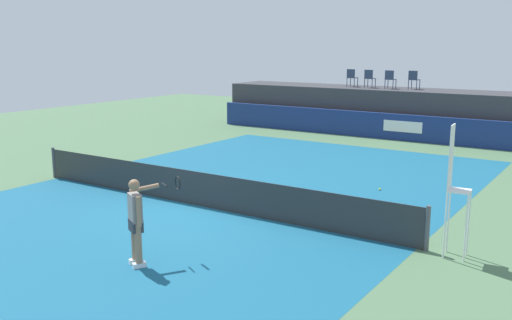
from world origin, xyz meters
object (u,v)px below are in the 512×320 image
Objects in this scene: net_post_far at (427,228)px; spectator_chair_far_left at (352,77)px; spectator_chair_left at (370,78)px; umpire_chair at (454,182)px; tennis_player at (137,219)px; net_post_near at (54,162)px; spectator_chair_right at (414,79)px; spectator_chair_center at (390,79)px; tennis_ball at (380,189)px.

spectator_chair_far_left is at bearing 119.68° from net_post_far.
net_post_far is at bearing -63.05° from spectator_chair_left.
umpire_chair is 6.44m from tennis_player.
net_post_near is at bearing 179.95° from umpire_chair.
spectator_chair_right is (3.16, 0.10, 0.00)m from spectator_chair_far_left.
spectator_chair_center reaches higher than tennis_player.
spectator_chair_left is at bearing 116.95° from net_post_far.
net_post_far is (8.71, -15.29, -2.19)m from spectator_chair_far_left.
spectator_chair_left is 1.09m from spectator_chair_center.
spectator_chair_left is at bearing -8.12° from spectator_chair_far_left.
tennis_ball is (2.79, -11.05, -2.66)m from spectator_chair_right.
net_post_far is 0.56× the size of tennis_player.
spectator_chair_right is at bearing 111.43° from umpire_chair.
spectator_chair_left is 12.18m from tennis_ball.
spectator_chair_left is 16.01m from net_post_near.
spectator_chair_far_left reaches higher than net_post_near.
umpire_chair is (8.19, -15.15, -1.11)m from spectator_chair_left.
tennis_player is at bearing -80.62° from spectator_chair_left.
tennis_player is at bearing -141.70° from umpire_chair.
spectator_chair_left is at bearing 99.38° from tennis_player.
spectator_chair_far_left is at bearing 121.02° from umpire_chair.
spectator_chair_left is 13.06× the size of tennis_ball.
spectator_chair_right is at bearing 109.85° from net_post_far.
spectator_chair_far_left is 1.00× the size of spectator_chair_center.
spectator_chair_center is 0.89× the size of net_post_near.
spectator_chair_center is 19.25m from tennis_player.
tennis_player is (4.17, -19.27, -1.73)m from spectator_chair_far_left.
spectator_chair_far_left is 1.02m from spectator_chair_left.
tennis_player is (-4.54, -3.98, 0.46)m from net_post_far.
spectator_chair_right reaches higher than net_post_far.
tennis_player is at bearing -83.80° from spectator_chair_center.
net_post_far is (12.40, 0.00, 0.00)m from net_post_near.
net_post_far is (7.70, -15.14, -2.19)m from spectator_chair_left.
umpire_chair is 1.56× the size of tennis_player.
umpire_chair is 5.64m from tennis_ball.
spectator_chair_center is at bearing -3.77° from spectator_chair_left.
tennis_ball is at bearing 122.51° from net_post_far.
spectator_chair_center is at bearing 96.20° from tennis_player.
spectator_chair_center reaches higher than net_post_far.
spectator_chair_left reaches higher than net_post_far.
spectator_chair_left is 19.46m from tennis_player.
net_post_far is (5.55, -15.39, -2.19)m from spectator_chair_right.
net_post_near is at bearing -107.24° from spectator_chair_left.
net_post_near is at bearing -113.98° from spectator_chair_right.
tennis_player is at bearing -87.00° from spectator_chair_right.
spectator_chair_far_left is at bearing 171.88° from spectator_chair_left.
tennis_ball is at bearing -61.49° from spectator_chair_far_left.
spectator_chair_center reaches higher than tennis_ball.
net_post_far is at bearing -60.32° from spectator_chair_far_left.
net_post_near is at bearing -103.56° from spectator_chair_far_left.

